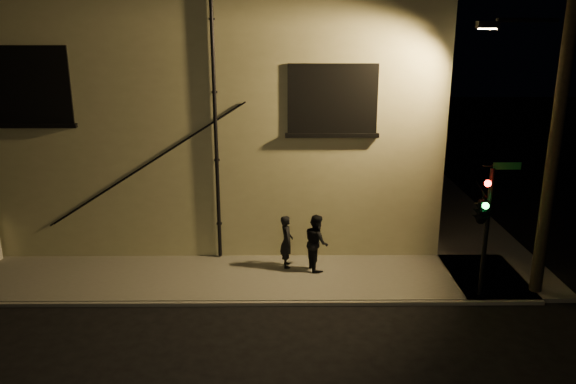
{
  "coord_description": "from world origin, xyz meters",
  "views": [
    {
      "loc": [
        0.17,
        -13.28,
        6.99
      ],
      "look_at": [
        0.3,
        1.8,
        2.54
      ],
      "focal_mm": 35.0,
      "sensor_mm": 36.0,
      "label": 1
    }
  ],
  "objects_px": {
    "streetlamp_pole": "(550,148)",
    "traffic_signal": "(482,209)",
    "pedestrian_b": "(316,242)",
    "pedestrian_a": "(287,241)"
  },
  "relations": [
    {
      "from": "streetlamp_pole",
      "to": "traffic_signal",
      "type": "bearing_deg",
      "value": -167.07
    },
    {
      "from": "pedestrian_b",
      "to": "traffic_signal",
      "type": "relative_size",
      "value": 0.46
    },
    {
      "from": "pedestrian_a",
      "to": "streetlamp_pole",
      "type": "xyz_separation_m",
      "value": [
        6.67,
        -1.6,
        3.13
      ]
    },
    {
      "from": "pedestrian_a",
      "to": "traffic_signal",
      "type": "bearing_deg",
      "value": -117.87
    },
    {
      "from": "pedestrian_a",
      "to": "traffic_signal",
      "type": "relative_size",
      "value": 0.44
    },
    {
      "from": "traffic_signal",
      "to": "pedestrian_b",
      "type": "bearing_deg",
      "value": 156.09
    },
    {
      "from": "traffic_signal",
      "to": "streetlamp_pole",
      "type": "relative_size",
      "value": 0.47
    },
    {
      "from": "pedestrian_a",
      "to": "pedestrian_b",
      "type": "distance_m",
      "value": 0.89
    },
    {
      "from": "pedestrian_b",
      "to": "traffic_signal",
      "type": "bearing_deg",
      "value": -128.61
    },
    {
      "from": "pedestrian_b",
      "to": "traffic_signal",
      "type": "height_order",
      "value": "traffic_signal"
    }
  ]
}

